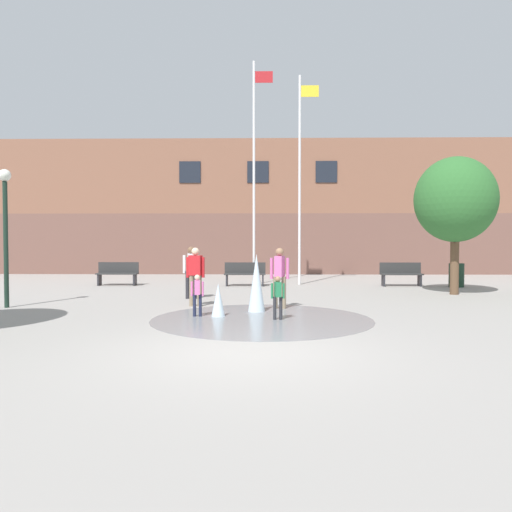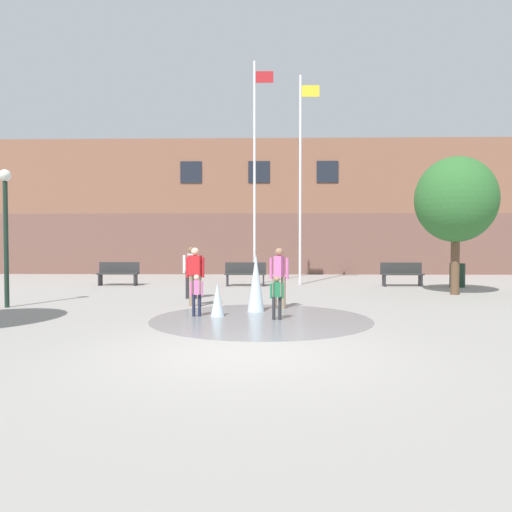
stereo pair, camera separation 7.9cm
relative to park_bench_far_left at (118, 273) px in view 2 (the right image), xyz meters
name	(u,v)px [view 2 (the right image)]	position (x,y,z in m)	size (l,w,h in m)	color
ground_plane	(240,352)	(5.44, -11.53, -0.48)	(100.00, 100.00, 0.00)	gray
library_building	(260,210)	(5.44, 9.24, 3.02)	(36.00, 6.05, 7.00)	brown
splash_fountain	(252,298)	(5.51, -7.56, -0.07)	(5.03, 5.03, 1.45)	gray
park_bench_far_left	(118,273)	(0.00, 0.00, 0.00)	(1.60, 0.44, 0.91)	#28282D
park_bench_left_of_flagpoles	(245,274)	(5.02, -0.12, 0.00)	(1.60, 0.44, 0.91)	#28282D
park_bench_near_trashcan	(402,274)	(11.08, -0.09, 0.00)	(1.60, 0.44, 0.91)	#28282D
teen_by_trashcan	(195,272)	(3.92, -6.03, 0.45)	(0.50, 0.28, 1.59)	#89755B
adult_in_red	(279,273)	(6.19, -6.47, 0.45)	(0.50, 0.38, 1.59)	#89755B
child_running	(197,292)	(4.22, -7.83, 0.10)	(0.31, 0.22, 0.99)	#1E233D
adult_near_bench	(191,268)	(3.55, -4.33, 0.45)	(0.50, 0.37, 1.59)	#28282D
child_with_pink_shirt	(277,294)	(6.09, -8.28, 0.10)	(0.31, 0.23, 0.99)	#28282D
flagpole_left	(255,167)	(5.38, 0.53, 4.21)	(0.80, 0.10, 8.88)	silver
flagpole_right	(301,174)	(7.21, 0.53, 3.93)	(0.80, 0.10, 8.31)	silver
lamp_post_left_lane	(6,217)	(-1.06, -6.40, 1.93)	(0.32, 0.32, 3.66)	#192D23
trash_can	(457,275)	(13.09, -0.42, -0.03)	(0.56, 0.56, 0.90)	#193323
street_tree_near_building	(456,200)	(12.03, -3.01, 2.62)	(2.62, 2.62, 4.51)	brown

